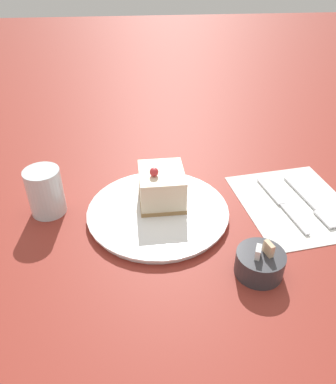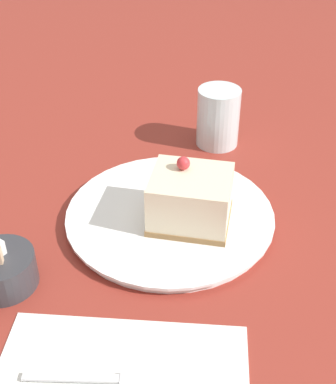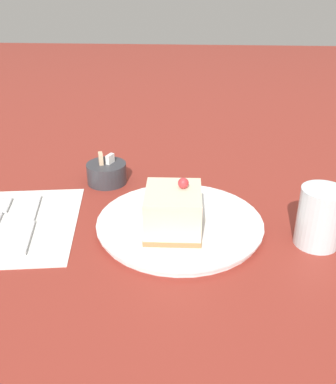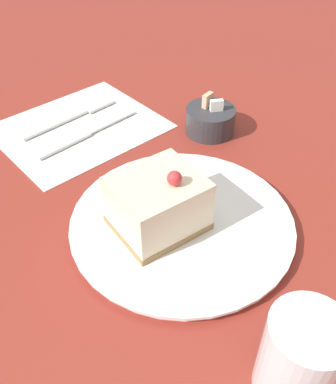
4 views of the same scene
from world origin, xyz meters
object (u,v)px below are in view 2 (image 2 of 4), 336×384
at_px(cake_slice, 190,199).
at_px(knife, 138,379).
at_px(sugar_bowl, 2,270).
at_px(plate, 170,216).
at_px(drinking_glass, 218,117).

bearing_deg(cake_slice, knife, 177.32).
bearing_deg(sugar_bowl, plate, -46.75).
height_order(knife, sugar_bowl, sugar_bowl).
height_order(plate, knife, plate).
bearing_deg(drinking_glass, cake_slice, 179.17).
distance_m(plate, sugar_bowl, 0.22).
xyz_separation_m(plate, sugar_bowl, (-0.15, 0.16, 0.01)).
relative_size(plate, sugar_bowl, 3.49).
relative_size(cake_slice, sugar_bowl, 1.31).
bearing_deg(sugar_bowl, knife, -116.83).
relative_size(sugar_bowl, drinking_glass, 0.84).
distance_m(knife, sugar_bowl, 0.21).
xyz_separation_m(cake_slice, sugar_bowl, (-0.14, 0.19, -0.03)).
distance_m(cake_slice, drinking_glass, 0.22).
relative_size(knife, sugar_bowl, 2.38).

